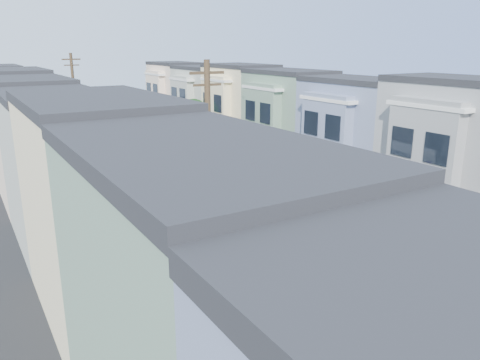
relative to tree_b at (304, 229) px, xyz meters
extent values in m
plane|color=black|center=(6.30, 4.77, -4.85)|extent=(160.00, 160.00, 0.00)
cube|color=black|center=(6.30, 19.77, -4.84)|extent=(12.00, 70.00, 0.02)
cube|color=gray|center=(0.25, 19.77, -4.78)|extent=(0.30, 70.00, 0.15)
cube|color=gray|center=(12.35, 19.77, -4.78)|extent=(0.30, 70.00, 0.15)
cube|color=gray|center=(-1.05, 19.77, -4.78)|extent=(2.60, 70.00, 0.15)
cube|color=gray|center=(13.65, 19.77, -4.78)|extent=(2.60, 70.00, 0.15)
cube|color=gold|center=(6.30, 19.77, -4.85)|extent=(0.12, 70.00, 0.01)
cube|color=#7A85A6|center=(-4.85, 19.77, -4.85)|extent=(5.00, 70.00, 8.50)
cube|color=#7A85A6|center=(17.45, 19.77, -4.85)|extent=(5.00, 70.00, 8.50)
cylinder|color=black|center=(-0.30, 0.00, -3.24)|extent=(0.44, 0.44, 3.23)
sphere|color=#1A4212|center=(0.00, 0.00, 0.02)|extent=(4.70, 4.70, 4.70)
cylinder|color=black|center=(-0.30, 9.57, -3.25)|extent=(0.44, 0.44, 3.20)
sphere|color=#1A4212|center=(0.00, 9.57, -0.01)|extent=(4.70, 4.70, 4.70)
cylinder|color=black|center=(-0.30, 23.43, -3.07)|extent=(0.44, 0.44, 3.56)
sphere|color=#1A4212|center=(0.00, 23.43, 0.35)|extent=(4.70, 4.70, 4.70)
cylinder|color=black|center=(-0.30, 35.82, -3.08)|extent=(0.44, 0.44, 3.54)
sphere|color=#1A4212|center=(0.00, 35.82, 0.33)|extent=(4.70, 4.70, 4.70)
cylinder|color=black|center=(12.90, 35.87, -3.60)|extent=(0.44, 0.44, 2.51)
sphere|color=#1A4212|center=(13.20, 35.87, -1.26)|extent=(3.10, 3.10, 3.10)
cylinder|color=#42301E|center=(0.00, 6.77, 0.15)|extent=(0.26, 0.26, 10.00)
cube|color=#42301E|center=(0.00, 6.77, 4.75)|extent=(1.60, 0.12, 0.12)
cylinder|color=#42301E|center=(0.00, 32.77, 0.15)|extent=(0.26, 0.26, 10.00)
cube|color=#42301E|center=(0.00, 32.77, 4.75)|extent=(1.60, 0.12, 0.12)
cube|color=white|center=(8.58, 12.46, -2.81)|extent=(2.62, 4.70, 2.57)
cube|color=white|center=(8.58, 15.91, -2.92)|extent=(2.62, 2.19, 2.36)
cube|color=black|center=(8.58, 13.45, -4.23)|extent=(2.41, 6.75, 0.26)
cube|color=#2D0A51|center=(8.20, 10.11, -2.51)|extent=(0.98, 0.04, 0.48)
cube|color=#198C1E|center=(9.07, 10.11, -2.51)|extent=(0.76, 0.04, 0.48)
cylinder|color=black|center=(7.40, 11.17, -4.36)|extent=(0.31, 0.98, 0.98)
cylinder|color=black|center=(9.76, 11.17, -4.36)|extent=(0.31, 0.98, 0.98)
cylinder|color=black|center=(7.40, 15.58, -4.36)|extent=(0.31, 0.98, 0.98)
cylinder|color=black|center=(9.76, 15.58, -4.36)|extent=(0.31, 0.98, 0.98)
imported|color=black|center=(8.06, 24.44, -4.11)|extent=(1.87, 4.55, 1.48)
imported|color=black|center=(1.40, -1.24, -4.20)|extent=(2.48, 4.80, 1.30)
imported|color=gray|center=(1.40, 5.65, -4.11)|extent=(2.67, 5.46, 1.49)
imported|color=#54050B|center=(1.40, 18.66, -4.16)|extent=(1.85, 4.30, 1.39)
imported|color=silver|center=(11.20, 3.24, -4.09)|extent=(2.15, 4.80, 1.52)
imported|color=black|center=(11.20, 24.19, -4.18)|extent=(2.51, 4.99, 1.35)
imported|color=black|center=(11.20, 33.34, -4.11)|extent=(1.66, 4.46, 1.48)
camera|label=1|loc=(-9.30, -11.25, 5.80)|focal=35.00mm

